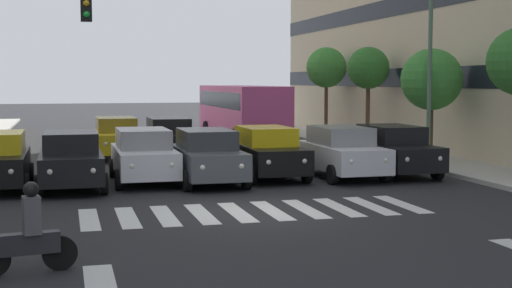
# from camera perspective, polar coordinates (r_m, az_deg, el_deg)

# --- Properties ---
(ground_plane) EXTENTS (180.00, 180.00, 0.00)m
(ground_plane) POSITION_cam_1_polar(r_m,az_deg,el_deg) (18.09, -0.12, -5.36)
(ground_plane) COLOR #262628
(crosswalk_markings) EXTENTS (8.55, 2.80, 0.01)m
(crosswalk_markings) POSITION_cam_1_polar(r_m,az_deg,el_deg) (18.09, -0.12, -5.35)
(crosswalk_markings) COLOR silver
(crosswalk_markings) RESTS_ON ground_plane
(lane_arrow_1) EXTENTS (0.50, 2.20, 0.01)m
(lane_arrow_1) POSITION_cam_1_polar(r_m,az_deg,el_deg) (12.15, -12.27, -10.65)
(lane_arrow_1) COLOR silver
(lane_arrow_1) RESTS_ON ground_plane
(car_0) EXTENTS (2.02, 4.44, 1.72)m
(car_0) POSITION_cam_1_polar(r_m,az_deg,el_deg) (25.30, 10.79, -0.45)
(car_0) COLOR black
(car_0) RESTS_ON ground_plane
(car_1) EXTENTS (2.02, 4.44, 1.72)m
(car_1) POSITION_cam_1_polar(r_m,az_deg,el_deg) (24.40, 6.82, -0.60)
(car_1) COLOR silver
(car_1) RESTS_ON ground_plane
(car_2) EXTENTS (2.02, 4.44, 1.72)m
(car_2) POSITION_cam_1_polar(r_m,az_deg,el_deg) (24.11, 0.86, -0.63)
(car_2) COLOR black
(car_2) RESTS_ON ground_plane
(car_3) EXTENTS (2.02, 4.44, 1.72)m
(car_3) POSITION_cam_1_polar(r_m,az_deg,el_deg) (22.86, -3.89, -0.95)
(car_3) COLOR #474C51
(car_3) RESTS_ON ground_plane
(car_4) EXTENTS (2.02, 4.44, 1.72)m
(car_4) POSITION_cam_1_polar(r_m,az_deg,el_deg) (23.32, -8.90, -0.88)
(car_4) COLOR silver
(car_4) RESTS_ON ground_plane
(car_5) EXTENTS (2.02, 4.44, 1.72)m
(car_5) POSITION_cam_1_polar(r_m,az_deg,el_deg) (22.48, -14.49, -1.20)
(car_5) COLOR black
(car_5) RESTS_ON ground_plane
(car_row2_0) EXTENTS (2.02, 4.44, 1.72)m
(car_row2_0) POSITION_cam_1_polar(r_m,az_deg,el_deg) (31.04, -11.01, 0.55)
(car_row2_0) COLOR gold
(car_row2_0) RESTS_ON ground_plane
(car_row2_1) EXTENTS (2.02, 4.44, 1.72)m
(car_row2_1) POSITION_cam_1_polar(r_m,az_deg,el_deg) (30.30, -6.92, 0.50)
(car_row2_1) COLOR black
(car_row2_1) RESTS_ON ground_plane
(bus_behind_traffic) EXTENTS (2.78, 10.50, 3.00)m
(bus_behind_traffic) POSITION_cam_1_polar(r_m,az_deg,el_deg) (37.92, -1.18, 2.91)
(bus_behind_traffic) COLOR #DB5193
(bus_behind_traffic) RESTS_ON ground_plane
(motorcycle_with_rider) EXTENTS (1.69, 0.43, 1.57)m
(motorcycle_with_rider) POSITION_cam_1_polar(r_m,az_deg,el_deg) (12.84, -17.63, -6.98)
(motorcycle_with_rider) COLOR black
(motorcycle_with_rider) RESTS_ON ground_plane
(street_lamp_left) EXTENTS (2.85, 0.28, 7.09)m
(street_lamp_left) POSITION_cam_1_polar(r_m,az_deg,el_deg) (27.61, 12.81, 7.44)
(street_lamp_left) COLOR #4C6B56
(street_lamp_left) RESTS_ON sidewalk_left
(street_tree_1) EXTENTS (2.43, 2.43, 4.39)m
(street_tree_1) POSITION_cam_1_polar(r_m,az_deg,el_deg) (29.20, 13.76, 4.98)
(street_tree_1) COLOR #513823
(street_tree_1) RESTS_ON sidewalk_left
(street_tree_2) EXTENTS (2.03, 2.03, 4.75)m
(street_tree_2) POSITION_cam_1_polar(r_m,az_deg,el_deg) (35.21, 8.90, 5.94)
(street_tree_2) COLOR #513823
(street_tree_2) RESTS_ON sidewalk_left
(street_tree_3) EXTENTS (2.26, 2.26, 4.99)m
(street_tree_3) POSITION_cam_1_polar(r_m,az_deg,el_deg) (40.54, 5.61, 6.03)
(street_tree_3) COLOR #513823
(street_tree_3) RESTS_ON sidewalk_left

